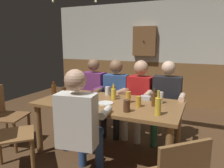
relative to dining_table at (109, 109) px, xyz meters
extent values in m
plane|color=#4C331E|center=(0.00, -0.19, -0.64)|extent=(7.00, 7.00, 0.00)
cube|color=beige|center=(0.00, 2.79, 1.10)|extent=(5.43, 0.12, 1.43)
cube|color=brown|center=(0.00, 2.79, -0.13)|extent=(5.43, 0.12, 1.02)
cube|color=brown|center=(0.00, 0.00, 0.07)|extent=(1.88, 0.94, 0.04)
cylinder|color=brown|center=(-0.86, -0.39, -0.29)|extent=(0.08, 0.08, 0.69)
cylinder|color=brown|center=(0.86, -0.39, -0.29)|extent=(0.08, 0.08, 0.69)
cylinder|color=brown|center=(-0.86, 0.39, -0.29)|extent=(0.08, 0.08, 0.69)
cylinder|color=brown|center=(0.86, 0.39, -0.29)|extent=(0.08, 0.08, 0.69)
cube|color=#6B2D66|center=(-0.64, 0.77, 0.09)|extent=(0.41, 0.25, 0.53)
sphere|color=brown|center=(-0.64, 0.77, 0.48)|extent=(0.21, 0.21, 0.21)
cylinder|color=silver|center=(-0.54, 0.63, -0.16)|extent=(0.15, 0.38, 0.13)
cylinder|color=silver|center=(-0.75, 0.64, -0.16)|extent=(0.15, 0.38, 0.13)
cylinder|color=silver|center=(-0.55, 0.44, -0.43)|extent=(0.10, 0.10, 0.42)
cylinder|color=silver|center=(-0.77, 0.46, -0.43)|extent=(0.10, 0.10, 0.42)
cylinder|color=#6B2D66|center=(-0.42, 0.50, 0.11)|extent=(0.10, 0.28, 0.08)
cylinder|color=#6B2D66|center=(-0.88, 0.53, 0.11)|extent=(0.10, 0.28, 0.08)
cube|color=#2D4C84|center=(-0.21, 0.77, 0.08)|extent=(0.41, 0.26, 0.51)
sphere|color=brown|center=(-0.21, 0.77, 0.47)|extent=(0.22, 0.22, 0.22)
cylinder|color=black|center=(-0.09, 0.63, -0.16)|extent=(0.18, 0.42, 0.13)
cylinder|color=black|center=(-0.30, 0.61, -0.16)|extent=(0.18, 0.42, 0.13)
cylinder|color=black|center=(-0.06, 0.43, -0.43)|extent=(0.10, 0.10, 0.42)
cylinder|color=black|center=(-0.28, 0.40, -0.43)|extent=(0.10, 0.10, 0.42)
cylinder|color=brown|center=(0.04, 0.55, 0.10)|extent=(0.11, 0.29, 0.08)
cylinder|color=brown|center=(-0.40, 0.49, 0.10)|extent=(0.11, 0.29, 0.08)
cube|color=#AD1919|center=(0.21, 0.77, 0.08)|extent=(0.41, 0.28, 0.51)
sphere|color=tan|center=(0.21, 0.77, 0.48)|extent=(0.22, 0.22, 0.22)
cylinder|color=silver|center=(0.30, 0.62, -0.16)|extent=(0.18, 0.40, 0.13)
cylinder|color=silver|center=(0.09, 0.65, -0.16)|extent=(0.18, 0.40, 0.13)
cylinder|color=silver|center=(0.27, 0.43, -0.43)|extent=(0.10, 0.10, 0.42)
cylinder|color=silver|center=(0.06, 0.45, -0.43)|extent=(0.10, 0.10, 0.42)
cylinder|color=tan|center=(0.40, 0.48, 0.10)|extent=(0.12, 0.29, 0.08)
cylinder|color=tan|center=(-0.04, 0.54, 0.10)|extent=(0.12, 0.29, 0.08)
cube|color=black|center=(0.64, 0.77, 0.09)|extent=(0.42, 0.24, 0.54)
sphere|color=beige|center=(0.64, 0.77, 0.49)|extent=(0.20, 0.20, 0.20)
cylinder|color=#33724C|center=(0.75, 0.63, -0.16)|extent=(0.14, 0.39, 0.13)
cylinder|color=#33724C|center=(0.52, 0.63, -0.16)|extent=(0.14, 0.39, 0.13)
cylinder|color=#33724C|center=(0.75, 0.44, -0.43)|extent=(0.10, 0.10, 0.42)
cylinder|color=#33724C|center=(0.53, 0.43, -0.43)|extent=(0.10, 0.10, 0.42)
cylinder|color=beige|center=(0.88, 0.52, 0.12)|extent=(0.08, 0.28, 0.08)
cylinder|color=beige|center=(0.40, 0.51, 0.12)|extent=(0.08, 0.28, 0.08)
cube|color=silver|center=(0.00, -0.77, 0.10)|extent=(0.42, 0.27, 0.55)
sphere|color=tan|center=(0.00, -0.77, 0.51)|extent=(0.21, 0.21, 0.21)
cylinder|color=#2D4C84|center=(-0.13, -0.63, -0.16)|extent=(0.19, 0.44, 0.13)
cylinder|color=#2D4C84|center=(0.08, -0.59, -0.16)|extent=(0.19, 0.44, 0.13)
cylinder|color=#2D4C84|center=(-0.17, -0.41, -0.43)|extent=(0.10, 0.10, 0.42)
cylinder|color=#2D4C84|center=(0.05, -0.38, -0.43)|extent=(0.10, 0.10, 0.42)
cylinder|color=silver|center=(-0.26, -0.56, 0.13)|extent=(0.12, 0.29, 0.08)
cylinder|color=silver|center=(0.19, -0.49, 0.13)|extent=(0.12, 0.29, 0.08)
cube|color=brown|center=(-0.84, -0.81, -0.19)|extent=(0.62, 0.62, 0.02)
cylinder|color=brown|center=(-0.84, -0.54, -0.42)|extent=(0.04, 0.04, 0.44)
cylinder|color=brown|center=(-0.57, -0.82, -0.42)|extent=(0.04, 0.04, 0.44)
cylinder|color=brown|center=(-1.11, -0.81, -0.42)|extent=(0.04, 0.04, 0.44)
cube|color=brown|center=(-1.40, -0.39, -0.19)|extent=(0.54, 0.54, 0.02)
cylinder|color=brown|center=(-1.27, -0.16, -0.42)|extent=(0.04, 0.04, 0.44)
cylinder|color=brown|center=(-1.17, -0.52, -0.42)|extent=(0.04, 0.04, 0.44)
cylinder|color=brown|center=(-1.63, -0.26, -0.42)|extent=(0.04, 0.04, 0.44)
cube|color=#B2B7BC|center=(0.42, 0.30, 0.12)|extent=(0.14, 0.10, 0.05)
cylinder|color=white|center=(0.00, -0.10, 0.10)|extent=(0.20, 0.20, 0.01)
cylinder|color=gold|center=(0.70, -0.26, 0.19)|extent=(0.07, 0.07, 0.19)
cylinder|color=gold|center=(0.70, -0.26, 0.32)|extent=(0.03, 0.03, 0.08)
cylinder|color=#593314|center=(-0.79, -0.12, 0.19)|extent=(0.07, 0.07, 0.19)
cylinder|color=#593314|center=(-0.79, -0.12, 0.30)|extent=(0.03, 0.03, 0.05)
cylinder|color=#593314|center=(0.59, 0.05, 0.17)|extent=(0.06, 0.06, 0.16)
cylinder|color=#593314|center=(0.59, 0.05, 0.28)|extent=(0.02, 0.02, 0.06)
cylinder|color=gold|center=(0.01, 0.13, 0.17)|extent=(0.07, 0.07, 0.15)
cylinder|color=gold|center=(0.01, 0.13, 0.28)|extent=(0.02, 0.02, 0.07)
cylinder|color=#4C2D19|center=(0.36, -0.29, 0.16)|extent=(0.08, 0.08, 0.14)
cylinder|color=white|center=(-0.16, 0.32, 0.16)|extent=(0.07, 0.07, 0.13)
cylinder|color=white|center=(0.64, 0.21, 0.17)|extent=(0.06, 0.06, 0.15)
cylinder|color=gold|center=(0.43, -0.06, 0.16)|extent=(0.07, 0.07, 0.13)
cylinder|color=#4C2D19|center=(-0.04, 0.25, 0.17)|extent=(0.08, 0.08, 0.15)
cylinder|color=gold|center=(0.25, 0.07, 0.17)|extent=(0.07, 0.07, 0.15)
cylinder|color=#4C2D19|center=(-0.78, 0.09, 0.15)|extent=(0.06, 0.06, 0.11)
cylinder|color=gold|center=(-0.63, 0.22, 0.16)|extent=(0.06, 0.06, 0.13)
cube|color=brown|center=(-0.26, 2.66, 0.89)|extent=(0.56, 0.12, 0.70)
sphere|color=black|center=(-0.26, 2.58, 0.89)|extent=(0.03, 0.03, 0.03)
sphere|color=#F9EAB2|center=(-1.14, 0.40, 1.50)|extent=(0.04, 0.04, 0.04)
sphere|color=#F9EAB2|center=(-0.38, 0.40, 1.44)|extent=(0.04, 0.04, 0.04)
camera|label=1|loc=(1.13, -2.48, 0.87)|focal=34.26mm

